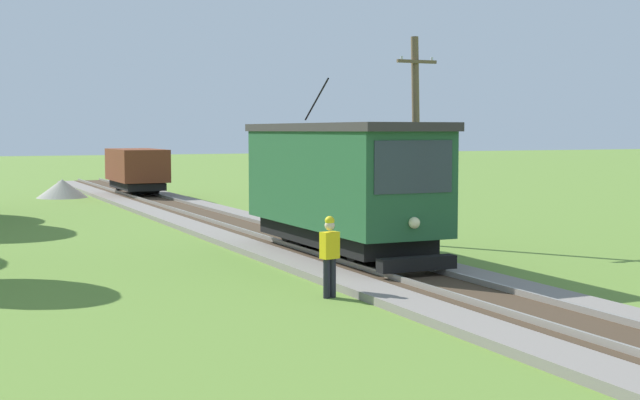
# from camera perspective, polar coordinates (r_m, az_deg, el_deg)

# --- Properties ---
(red_tram) EXTENTS (2.60, 8.54, 4.79)m
(red_tram) POSITION_cam_1_polar(r_m,az_deg,el_deg) (24.54, 1.33, 1.15)
(red_tram) COLOR #235633
(red_tram) RESTS_ON rail_right
(freight_car) EXTENTS (2.40, 5.20, 2.31)m
(freight_car) POSITION_cam_1_polar(r_m,az_deg,el_deg) (48.63, -11.68, 1.96)
(freight_car) COLOR brown
(freight_car) RESTS_ON rail_right
(utility_pole_mid) EXTENTS (1.40, 0.54, 6.59)m
(utility_pole_mid) POSITION_cam_1_polar(r_m,az_deg,el_deg) (28.34, 6.19, 3.99)
(utility_pole_mid) COLOR brown
(utility_pole_mid) RESTS_ON ground
(gravel_pile) EXTENTS (2.73, 2.73, 0.99)m
(gravel_pile) POSITION_cam_1_polar(r_m,az_deg,el_deg) (49.88, -16.22, 0.72)
(gravel_pile) COLOR #9E998E
(gravel_pile) RESTS_ON ground
(track_worker) EXTENTS (0.42, 0.31, 1.78)m
(track_worker) POSITION_cam_1_polar(r_m,az_deg,el_deg) (19.20, 0.62, -3.41)
(track_worker) COLOR black
(track_worker) RESTS_ON ground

